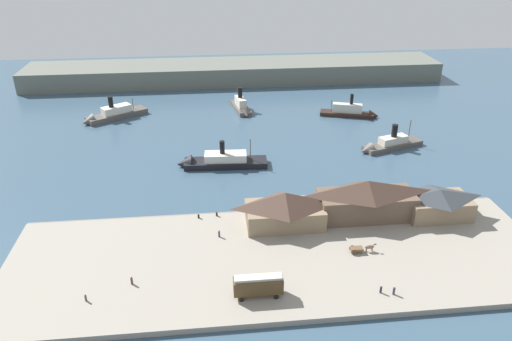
% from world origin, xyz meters
% --- Properties ---
extents(ground_plane, '(320.00, 320.00, 0.00)m').
position_xyz_m(ground_plane, '(0.00, 0.00, 0.00)').
color(ground_plane, '#385166').
extents(quay_promenade, '(110.00, 36.00, 1.20)m').
position_xyz_m(quay_promenade, '(0.00, -22.00, 0.60)').
color(quay_promenade, gray).
rests_on(quay_promenade, ground).
extents(seawall_edge, '(110.00, 0.80, 1.00)m').
position_xyz_m(seawall_edge, '(0.00, -3.60, 0.50)').
color(seawall_edge, slate).
rests_on(seawall_edge, ground).
extents(ferry_shed_central_terminal, '(17.50, 9.49, 8.02)m').
position_xyz_m(ferry_shed_central_terminal, '(2.85, -10.15, 5.28)').
color(ferry_shed_central_terminal, '#847056').
rests_on(ferry_shed_central_terminal, quay_promenade).
extents(ferry_shed_east_terminal, '(22.22, 8.89, 9.17)m').
position_xyz_m(ferry_shed_east_terminal, '(21.85, -8.76, 5.86)').
color(ferry_shed_east_terminal, brown).
rests_on(ferry_shed_east_terminal, quay_promenade).
extents(ferry_shed_west_terminal, '(14.50, 9.10, 6.72)m').
position_xyz_m(ferry_shed_west_terminal, '(38.39, -10.17, 4.61)').
color(ferry_shed_west_terminal, '#847056').
rests_on(ferry_shed_west_terminal, quay_promenade).
extents(street_tram, '(8.91, 2.72, 4.31)m').
position_xyz_m(street_tram, '(-5.66, -33.10, 3.71)').
color(street_tram, '#4C381E').
rests_on(street_tram, quay_promenade).
extents(horse_cart, '(5.49, 1.57, 1.87)m').
position_xyz_m(horse_cart, '(16.93, -22.20, 2.13)').
color(horse_cart, brown).
rests_on(horse_cart, quay_promenade).
extents(pedestrian_walking_east, '(0.38, 0.38, 1.52)m').
position_xyz_m(pedestrian_walking_east, '(-36.39, -31.24, 1.89)').
color(pedestrian_walking_east, '#3D4C42').
rests_on(pedestrian_walking_east, quay_promenade).
extents(pedestrian_standing_center, '(0.44, 0.44, 1.79)m').
position_xyz_m(pedestrian_standing_center, '(18.86, -35.40, 2.01)').
color(pedestrian_standing_center, '#33384C').
rests_on(pedestrian_standing_center, quay_promenade).
extents(pedestrian_at_waters_edge, '(0.40, 0.40, 1.63)m').
position_xyz_m(pedestrian_at_waters_edge, '(16.66, -34.74, 1.94)').
color(pedestrian_at_waters_edge, '#232328').
rests_on(pedestrian_at_waters_edge, quay_promenade).
extents(pedestrian_near_east_shed, '(0.42, 0.42, 1.70)m').
position_xyz_m(pedestrian_near_east_shed, '(-11.95, -13.66, 1.97)').
color(pedestrian_near_east_shed, '#33384C').
rests_on(pedestrian_near_east_shed, quay_promenade).
extents(pedestrian_near_cart, '(0.44, 0.44, 1.76)m').
position_xyz_m(pedestrian_near_cart, '(-28.78, -27.46, 2.00)').
color(pedestrian_near_cart, '#4C3D33').
rests_on(pedestrian_near_cart, quay_promenade).
extents(mooring_post_west, '(0.44, 0.44, 0.90)m').
position_xyz_m(mooring_post_west, '(-16.37, -5.54, 1.65)').
color(mooring_post_west, black).
rests_on(mooring_post_west, quay_promenade).
extents(mooring_post_center_west, '(0.44, 0.44, 0.90)m').
position_xyz_m(mooring_post_center_west, '(-12.19, -5.08, 1.65)').
color(mooring_post_center_west, black).
rests_on(mooring_post_center_west, quay_promenade).
extents(ferry_approaching_east, '(25.82, 7.11, 10.01)m').
position_xyz_m(ferry_approaching_east, '(-11.56, 23.72, 1.44)').
color(ferry_approaching_east, black).
rests_on(ferry_approaching_east, ground).
extents(ferry_near_quay, '(7.33, 18.02, 9.76)m').
position_xyz_m(ferry_near_quay, '(-0.45, 69.25, 1.64)').
color(ferry_near_quay, '#514C47').
rests_on(ferry_near_quay, ground).
extents(ferry_outer_harbor, '(22.65, 17.32, 9.84)m').
position_xyz_m(ferry_outer_harbor, '(-47.48, 65.68, 1.58)').
color(ferry_outer_harbor, '#514C47').
rests_on(ferry_outer_harbor, ground).
extents(ferry_approaching_west, '(21.86, 11.19, 9.75)m').
position_xyz_m(ferry_approaching_west, '(41.07, 30.21, 1.38)').
color(ferry_approaching_west, '#514C47').
rests_on(ferry_approaching_west, ground).
extents(ferry_moored_west, '(21.13, 10.23, 9.66)m').
position_xyz_m(ferry_moored_west, '(38.96, 59.57, 1.53)').
color(ferry_moored_west, black).
rests_on(ferry_moored_west, ground).
extents(far_headland, '(180.00, 24.00, 8.00)m').
position_xyz_m(far_headland, '(0.00, 110.00, 4.00)').
color(far_headland, '#60665B').
rests_on(far_headland, ground).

